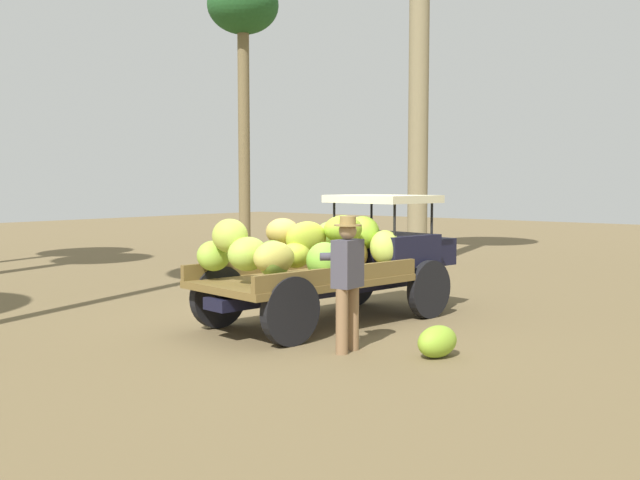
% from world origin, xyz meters
% --- Properties ---
extents(ground_plane, '(60.00, 60.00, 0.00)m').
position_xyz_m(ground_plane, '(0.00, 0.00, 0.00)').
color(ground_plane, brown).
extents(truck, '(4.60, 2.25, 1.89)m').
position_xyz_m(truck, '(0.30, -0.35, 0.97)').
color(truck, black).
rests_on(truck, ground).
extents(farmer, '(0.52, 0.47, 1.68)m').
position_xyz_m(farmer, '(-1.21, -1.62, 0.95)').
color(farmer, olive).
rests_on(farmer, ground).
extents(loose_banana_bunch, '(0.64, 0.47, 0.40)m').
position_xyz_m(loose_banana_bunch, '(-0.76, -2.63, 0.19)').
color(loose_banana_bunch, '#89B42F').
rests_on(loose_banana_bunch, ground).
extents(forest_tree_4, '(2.11, 2.11, 8.17)m').
position_xyz_m(forest_tree_4, '(7.13, 8.55, 6.95)').
color(forest_tree_4, brown).
rests_on(forest_tree_4, ground).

